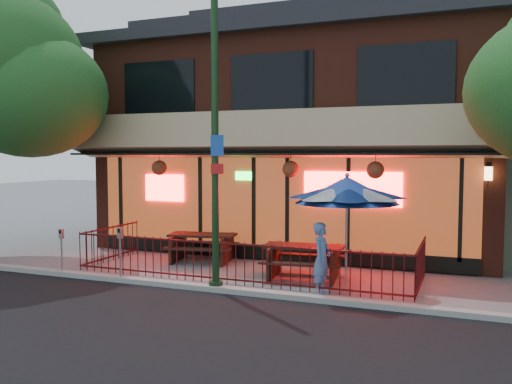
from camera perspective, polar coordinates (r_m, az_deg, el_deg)
ground at (r=12.59m, az=-3.45°, el=-9.86°), size 80.00×80.00×0.00m
curb at (r=12.13m, az=-4.46°, el=-10.10°), size 80.00×0.25×0.12m
restaurant_building at (r=18.94m, az=5.69°, el=7.35°), size 12.96×9.49×8.05m
patio_fence at (r=12.90m, az=-2.51°, el=-6.65°), size 8.44×2.62×1.00m
street_light at (r=11.86m, az=-4.32°, el=4.65°), size 0.43×0.32×7.00m
picnic_table_left at (r=15.31m, az=-5.65°, el=-5.40°), size 2.07×1.72×0.79m
picnic_table_right at (r=13.24m, az=5.06°, el=-6.80°), size 2.06×1.67×0.82m
patio_umbrella at (r=12.06m, az=9.55°, el=0.21°), size 2.28×2.28×2.61m
pedestrian at (r=11.76m, az=6.93°, el=-6.98°), size 0.44×0.61×1.56m
parking_meter_near at (r=13.23m, az=-14.10°, el=-5.42°), size 0.13×0.12×1.29m
parking_meter_far at (r=14.31m, az=-19.80°, el=-5.17°), size 0.11×0.10×1.17m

